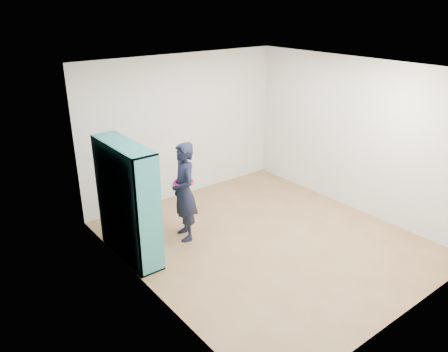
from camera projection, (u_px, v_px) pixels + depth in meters
floor at (266, 240)px, 6.73m from camera, size 4.50×4.50×0.00m
ceiling at (273, 69)px, 5.75m from camera, size 4.50×4.50×0.00m
wall_left at (144, 197)px, 5.11m from camera, size 0.02×4.50×2.60m
wall_right at (355, 136)px, 7.38m from camera, size 0.02×4.50×2.60m
wall_back at (183, 127)px, 7.89m from camera, size 4.00×0.02×2.60m
wall_front at (416, 219)px, 4.60m from camera, size 4.00×0.02×2.60m
bookshelf at (126, 204)px, 6.04m from camera, size 0.37×1.27×1.69m
person at (184, 192)px, 6.54m from camera, size 0.50×0.64×1.54m
smartphone at (172, 185)px, 6.53m from camera, size 0.02×0.10×0.13m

